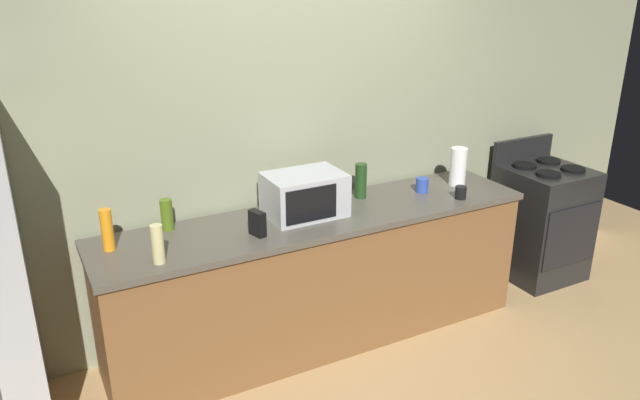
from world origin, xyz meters
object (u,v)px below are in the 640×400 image
(bottle_wine, at_px, (361,181))
(bottle_dish_soap, at_px, (107,230))
(stove_range, at_px, (541,221))
(paper_towel_roll, at_px, (458,166))
(cordless_phone, at_px, (257,223))
(microwave, at_px, (305,195))
(mug_blue, at_px, (422,185))
(bottle_vinegar, at_px, (158,244))
(bottle_olive_oil, at_px, (167,215))
(mug_black, at_px, (461,193))

(bottle_wine, distance_m, bottle_dish_soap, 1.65)
(stove_range, bearing_deg, paper_towel_roll, 176.67)
(cordless_phone, distance_m, bottle_dish_soap, 0.82)
(cordless_phone, bearing_deg, microwave, 6.33)
(microwave, distance_m, bottle_wine, 0.48)
(bottle_dish_soap, relative_size, mug_blue, 2.41)
(bottle_vinegar, relative_size, bottle_wine, 0.90)
(paper_towel_roll, xyz_separation_m, bottle_olive_oil, (-2.04, 0.17, -0.04))
(paper_towel_roll, relative_size, bottle_wine, 1.14)
(bottle_vinegar, bearing_deg, microwave, 13.76)
(paper_towel_roll, distance_m, mug_black, 0.30)
(bottle_dish_soap, distance_m, mug_black, 2.26)
(bottle_wine, xyz_separation_m, mug_blue, (0.43, -0.11, -0.07))
(cordless_phone, height_order, mug_black, cordless_phone)
(paper_towel_roll, bearing_deg, bottle_dish_soap, 178.96)
(mug_blue, bearing_deg, mug_black, -56.63)
(mug_black, bearing_deg, stove_range, 10.26)
(mug_blue, bearing_deg, bottle_olive_oil, 174.00)
(cordless_phone, relative_size, bottle_dish_soap, 0.63)
(stove_range, distance_m, bottle_dish_soap, 3.31)
(stove_range, bearing_deg, mug_black, -169.74)
(microwave, height_order, bottle_vinegar, microwave)
(paper_towel_roll, distance_m, cordless_phone, 1.61)
(cordless_phone, xyz_separation_m, bottle_vinegar, (-0.59, -0.08, 0.03))
(bottle_dish_soap, bearing_deg, stove_range, -1.65)
(bottle_dish_soap, height_order, mug_black, bottle_dish_soap)
(microwave, bearing_deg, bottle_vinegar, -166.24)
(stove_range, xyz_separation_m, mug_black, (-1.03, -0.19, 0.48))
(bottle_vinegar, xyz_separation_m, bottle_olive_oil, (0.15, 0.41, -0.01))
(bottle_dish_soap, xyz_separation_m, mug_black, (2.24, -0.28, -0.08))
(cordless_phone, relative_size, bottle_olive_oil, 0.80)
(microwave, distance_m, mug_blue, 0.91)
(cordless_phone, bearing_deg, bottle_olive_oil, 127.41)
(paper_towel_roll, relative_size, bottle_vinegar, 1.26)
(stove_range, distance_m, mug_blue, 1.28)
(bottle_wine, relative_size, bottle_dish_soap, 0.99)
(microwave, distance_m, paper_towel_roll, 1.22)
(mug_blue, height_order, mug_black, mug_blue)
(microwave, bearing_deg, paper_towel_roll, 0.10)
(bottle_dish_soap, xyz_separation_m, mug_blue, (2.09, -0.05, -0.07))
(mug_black, bearing_deg, cordless_phone, 176.84)
(stove_range, xyz_separation_m, bottle_vinegar, (-3.06, -0.19, 0.55))
(mug_black, bearing_deg, bottle_wine, 150.30)
(bottle_wine, bearing_deg, bottle_olive_oil, 176.62)
(paper_towel_roll, bearing_deg, cordless_phone, -174.42)
(microwave, distance_m, bottle_olive_oil, 0.84)
(bottle_vinegar, relative_size, bottle_olive_oil, 1.14)
(paper_towel_roll, xyz_separation_m, bottle_wine, (-0.75, 0.10, -0.02))
(bottle_dish_soap, bearing_deg, bottle_vinegar, -54.40)
(bottle_wine, xyz_separation_m, mug_black, (0.58, -0.33, -0.08))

